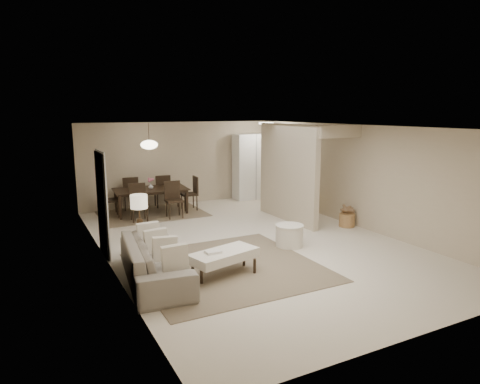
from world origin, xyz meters
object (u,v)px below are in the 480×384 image
sofa (155,261)px  side_table (141,247)px  ottoman_bench (224,256)px  wicker_basket (347,220)px  dining_table (151,201)px  round_pouf (289,236)px  pantry_cabinet (252,167)px

sofa → side_table: (0.05, 1.13, -0.08)m
ottoman_bench → wicker_basket: ottoman_bench is taller
side_table → dining_table: 3.82m
side_table → round_pouf: bearing=-11.5°
pantry_cabinet → ottoman_bench: (-3.67, -5.63, -0.70)m
ottoman_bench → dining_table: 5.05m
pantry_cabinet → dining_table: pantry_cabinet is taller
pantry_cabinet → wicker_basket: (0.40, -4.15, -0.89)m
ottoman_bench → dining_table: size_ratio=0.66×
round_pouf → ottoman_bench: bearing=-156.8°
round_pouf → pantry_cabinet: bearing=70.0°
side_table → round_pouf: size_ratio=0.87×
sofa → wicker_basket: 5.34m
ottoman_bench → dining_table: dining_table is taller
wicker_basket → dining_table: 5.30m
ottoman_bench → round_pouf: 2.09m
pantry_cabinet → dining_table: (-3.52, -0.58, -0.70)m
ottoman_bench → wicker_basket: size_ratio=3.41×
side_table → wicker_basket: size_ratio=1.34×
sofa → ottoman_bench: size_ratio=1.79×
dining_table → round_pouf: bearing=-62.9°
side_table → pantry_cabinet: bearing=41.5°
sofa → pantry_cabinet: bearing=-35.2°
side_table → dining_table: (1.23, 3.62, 0.09)m
side_table → sofa: bearing=-92.5°
round_pouf → dining_table: size_ratio=0.30×
sofa → wicker_basket: bearing=-70.4°
pantry_cabinet → sofa: 7.21m
dining_table → sofa: bearing=-100.7°
ottoman_bench → wicker_basket: bearing=5.5°
pantry_cabinet → wicker_basket: bearing=-84.5°
side_table → dining_table: dining_table is taller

